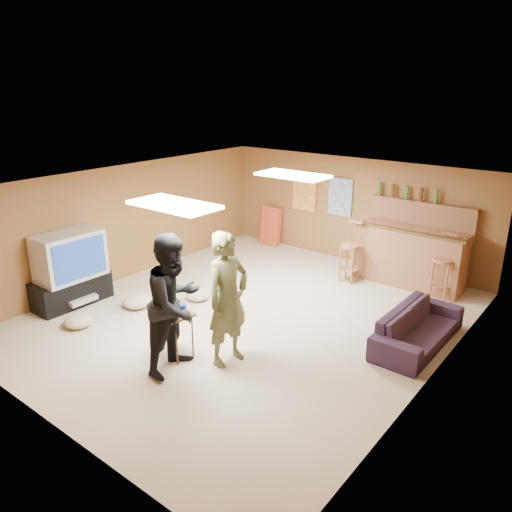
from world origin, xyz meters
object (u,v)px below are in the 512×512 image
Objects in this scene: person_olive at (228,299)px; bar_counter at (409,257)px; tray_table at (175,334)px; sofa at (418,328)px; tv_body at (69,256)px; person_black at (175,304)px.

bar_counter is at bearing -5.66° from person_olive.
bar_counter is 4.81m from tray_table.
sofa is at bearing 43.38° from tray_table.
sofa is (5.18, 2.32, -0.63)m from tv_body.
person_olive is at bearing 28.48° from tray_table.
tv_body is 0.59× the size of person_olive.
tv_body is 3.31m from person_olive.
person_olive is 0.98× the size of person_black.
person_olive is at bearing -101.48° from bar_counter.
person_black is at bearing -5.74° from tv_body.
person_olive reaches higher than sofa.
tv_body is 1.64× the size of tray_table.
tv_body is at bearing 76.14° from person_black.
person_olive is 0.70m from person_black.
person_black is 1.02× the size of sofa.
person_black is 3.54m from sofa.
sofa is at bearing -36.70° from person_olive.
sofa is at bearing 24.09° from tv_body.
tv_body is 0.59× the size of sofa.
tray_table is (2.62, -0.10, -0.56)m from tv_body.
sofa is 2.77× the size of tray_table.
tray_table is at bearing -108.56° from bar_counter.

